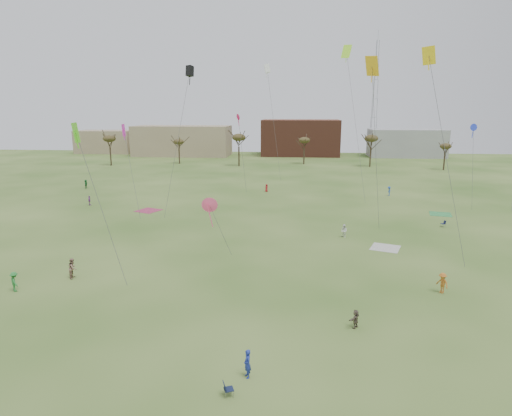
# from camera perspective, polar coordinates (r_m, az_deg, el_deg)

# --- Properties ---
(ground) EXTENTS (260.00, 260.00, 0.00)m
(ground) POSITION_cam_1_polar(r_m,az_deg,el_deg) (34.75, -1.93, -13.33)
(ground) COLOR #2F531A
(ground) RESTS_ON ground
(flyer_near_center) EXTENTS (1.27, 1.23, 1.74)m
(flyer_near_center) POSITION_cam_1_polar(r_m,az_deg,el_deg) (43.08, -29.20, -8.47)
(flyer_near_center) COLOR #2A8034
(flyer_near_center) RESTS_ON ground
(flyer_near_right) EXTENTS (0.63, 0.75, 1.73)m
(flyer_near_right) POSITION_cam_1_polar(r_m,az_deg,el_deg) (26.79, -1.14, -19.81)
(flyer_near_right) COLOR navy
(flyer_near_right) RESTS_ON ground
(spectator_fore_b) EXTENTS (0.86, 1.03, 1.90)m
(spectator_fore_b) POSITION_cam_1_polar(r_m,az_deg,el_deg) (43.98, -22.98, -7.30)
(spectator_fore_b) COLOR #8E6A5A
(spectator_fore_b) RESTS_ON ground
(spectator_fore_c) EXTENTS (1.07, 1.28, 1.38)m
(spectator_fore_c) POSITION_cam_1_polar(r_m,az_deg,el_deg) (32.76, 12.97, -14.04)
(spectator_fore_c) COLOR brown
(spectator_fore_c) RESTS_ON ground
(flyer_mid_b) EXTENTS (1.18, 1.34, 1.80)m
(flyer_mid_b) POSITION_cam_1_polar(r_m,az_deg,el_deg) (40.65, 23.32, -9.05)
(flyer_mid_b) COLOR #B76622
(flyer_mid_b) RESTS_ON ground
(spectator_mid_d) EXTENTS (0.71, 0.99, 1.56)m
(spectator_mid_d) POSITION_cam_1_polar(r_m,az_deg,el_deg) (76.00, -21.08, 0.93)
(spectator_mid_d) COLOR purple
(spectator_mid_d) RESTS_ON ground
(spectator_mid_e) EXTENTS (0.99, 1.00, 1.63)m
(spectator_mid_e) POSITION_cam_1_polar(r_m,az_deg,el_deg) (54.15, 11.52, -2.98)
(spectator_mid_e) COLOR white
(spectator_mid_e) RESTS_ON ground
(flyer_far_a) EXTENTS (0.93, 1.67, 1.72)m
(flyer_far_a) POSITION_cam_1_polar(r_m,az_deg,el_deg) (92.86, -21.48, 2.97)
(flyer_far_a) COLOR #21652F
(flyer_far_a) RESTS_ON ground
(flyer_far_b) EXTENTS (0.79, 0.86, 1.47)m
(flyer_far_b) POSITION_cam_1_polar(r_m,az_deg,el_deg) (82.71, 1.40, 2.66)
(flyer_far_b) COLOR maroon
(flyer_far_b) RESTS_ON ground
(flyer_far_c) EXTENTS (0.67, 1.12, 1.69)m
(flyer_far_c) POSITION_cam_1_polar(r_m,az_deg,el_deg) (82.54, 17.11, 2.15)
(flyer_far_c) COLOR #214A9B
(flyer_far_c) RESTS_ON ground
(blanket_cream) EXTENTS (3.92, 3.92, 0.03)m
(blanket_cream) POSITION_cam_1_polar(r_m,az_deg,el_deg) (51.44, 16.65, -5.05)
(blanket_cream) COLOR beige
(blanket_cream) RESTS_ON ground
(blanket_plum) EXTENTS (4.30, 4.30, 0.03)m
(blanket_plum) POSITION_cam_1_polar(r_m,az_deg,el_deg) (69.29, -14.00, -0.34)
(blanket_plum) COLOR #A63356
(blanket_plum) RESTS_ON ground
(blanket_olive) EXTENTS (3.68, 3.68, 0.03)m
(blanket_olive) POSITION_cam_1_polar(r_m,az_deg,el_deg) (70.61, 23.11, -0.75)
(blanket_olive) COLOR #349149
(blanket_olive) RESTS_ON ground
(camp_chair_center) EXTENTS (0.69, 0.67, 0.87)m
(camp_chair_center) POSITION_cam_1_polar(r_m,az_deg,el_deg) (25.74, -3.65, -23.00)
(camp_chair_center) COLOR #141D39
(camp_chair_center) RESTS_ON ground
(camp_chair_right) EXTENTS (0.64, 0.60, 0.87)m
(camp_chair_right) POSITION_cam_1_polar(r_m,az_deg,el_deg) (63.10, 23.41, -2.06)
(camp_chair_right) COLOR #151A3B
(camp_chair_right) RESTS_ON ground
(kites_aloft) EXTENTS (58.73, 71.42, 24.64)m
(kites_aloft) POSITION_cam_1_polar(r_m,az_deg,el_deg) (68.33, 0.62, 15.77)
(kites_aloft) COLOR red
(kites_aloft) RESTS_ON ground
(tree_line) EXTENTS (117.44, 49.32, 8.91)m
(tree_line) POSITION_cam_1_polar(r_m,az_deg,el_deg) (110.58, 1.86, 8.54)
(tree_line) COLOR #3A2B1E
(tree_line) RESTS_ON ground
(building_tan) EXTENTS (32.00, 14.00, 10.00)m
(building_tan) POSITION_cam_1_polar(r_m,az_deg,el_deg) (151.43, -9.64, 8.73)
(building_tan) COLOR #937F60
(building_tan) RESTS_ON ground
(building_brick) EXTENTS (26.00, 16.00, 12.00)m
(building_brick) POSITION_cam_1_polar(r_m,az_deg,el_deg) (151.22, 5.86, 9.22)
(building_brick) COLOR brown
(building_brick) RESTS_ON ground
(building_grey) EXTENTS (24.00, 12.00, 9.00)m
(building_grey) POSITION_cam_1_polar(r_m,az_deg,el_deg) (153.58, 19.15, 8.08)
(building_grey) COLOR gray
(building_grey) RESTS_ON ground
(building_tan_west) EXTENTS (20.00, 12.00, 8.00)m
(building_tan_west) POSITION_cam_1_polar(r_m,az_deg,el_deg) (168.20, -19.02, 8.27)
(building_tan_west) COLOR #937F60
(building_tan_west) RESTS_ON ground
(radio_tower) EXTENTS (1.51, 1.72, 41.00)m
(radio_tower) POSITION_cam_1_polar(r_m,az_deg,el_deg) (158.12, 15.33, 13.79)
(radio_tower) COLOR #9EA3A8
(radio_tower) RESTS_ON ground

